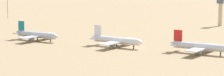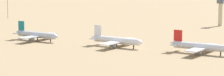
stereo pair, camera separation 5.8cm
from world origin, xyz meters
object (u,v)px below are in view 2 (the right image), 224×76
Objects in this scene: parked_jet_white_4 at (116,40)px; parked_jet_red_5 at (200,47)px; light_pole_west at (8,7)px; parked_jet_teal_3 at (36,35)px; control_tower at (220,8)px.

parked_jet_red_5 reaches higher than parked_jet_white_4.
light_pole_west is at bearing 160.15° from parked_jet_red_5.
parked_jet_white_4 is 52.76m from parked_jet_red_5.
parked_jet_teal_3 is 2.10× the size of light_pole_west.
light_pole_west reaches higher than parked_jet_teal_3.
parked_jet_teal_3 is at bearing -172.51° from parked_jet_white_4.
control_tower is at bearing 64.31° from parked_jet_teal_3.
parked_jet_white_4 is (58.13, -1.81, 0.12)m from parked_jet_teal_3.
control_tower is 190.66m from light_pole_west.
control_tower is at bearing 7.08° from light_pole_west.
parked_jet_teal_3 is at bearing -47.33° from light_pole_west.
light_pole_west is at bearing 141.66° from parked_jet_teal_3.
parked_jet_red_5 is (52.69, -2.59, 0.02)m from parked_jet_white_4.
control_tower is at bearing 106.77° from parked_jet_red_5.
control_tower is (-20.43, 135.04, 10.00)m from parked_jet_red_5.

